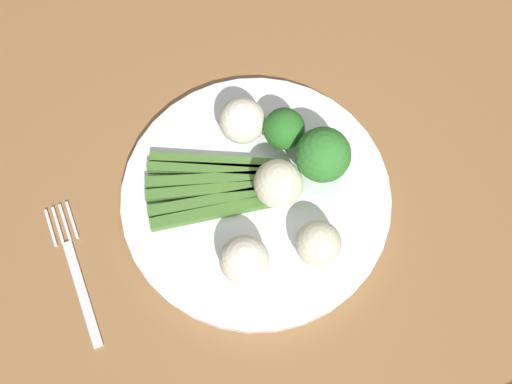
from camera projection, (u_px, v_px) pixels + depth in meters
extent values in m
cube|color=tan|center=(264.00, 287.00, 1.36)|extent=(6.00, 6.00, 0.02)
cube|color=olive|center=(273.00, 158.00, 0.68)|extent=(1.38, 0.84, 0.04)
cylinder|color=white|center=(256.00, 196.00, 0.63)|extent=(0.30, 0.30, 0.01)
cube|color=#47752D|center=(212.00, 159.00, 0.63)|extent=(0.13, 0.07, 0.01)
cube|color=#47752D|center=(211.00, 170.00, 0.63)|extent=(0.13, 0.06, 0.01)
cube|color=#47752D|center=(209.00, 180.00, 0.63)|extent=(0.14, 0.05, 0.01)
cube|color=#47752D|center=(210.00, 191.00, 0.62)|extent=(0.14, 0.05, 0.01)
cube|color=#47752D|center=(212.00, 201.00, 0.62)|extent=(0.14, 0.03, 0.01)
cube|color=#47752D|center=(215.00, 212.00, 0.61)|extent=(0.14, 0.03, 0.01)
cylinder|color=#609E3D|center=(320.00, 168.00, 0.63)|extent=(0.02, 0.02, 0.02)
sphere|color=#337A2D|center=(323.00, 155.00, 0.60)|extent=(0.06, 0.06, 0.06)
cylinder|color=#568E33|center=(284.00, 142.00, 0.64)|extent=(0.02, 0.02, 0.02)
sphere|color=#286B23|center=(285.00, 132.00, 0.62)|extent=(0.05, 0.05, 0.05)
sphere|color=beige|center=(278.00, 184.00, 0.60)|extent=(0.05, 0.05, 0.05)
sphere|color=white|center=(242.00, 121.00, 0.63)|extent=(0.05, 0.05, 0.05)
sphere|color=beige|center=(322.00, 242.00, 0.58)|extent=(0.05, 0.05, 0.05)
sphere|color=white|center=(244.00, 260.00, 0.57)|extent=(0.05, 0.05, 0.05)
cube|color=silver|center=(83.00, 293.00, 0.60)|extent=(0.02, 0.12, 0.00)
cube|color=silver|center=(72.00, 220.00, 0.63)|extent=(0.01, 0.05, 0.00)
cube|color=silver|center=(65.00, 223.00, 0.63)|extent=(0.01, 0.05, 0.00)
cube|color=silver|center=(58.00, 225.00, 0.63)|extent=(0.01, 0.05, 0.00)
cube|color=silver|center=(51.00, 228.00, 0.63)|extent=(0.01, 0.05, 0.00)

